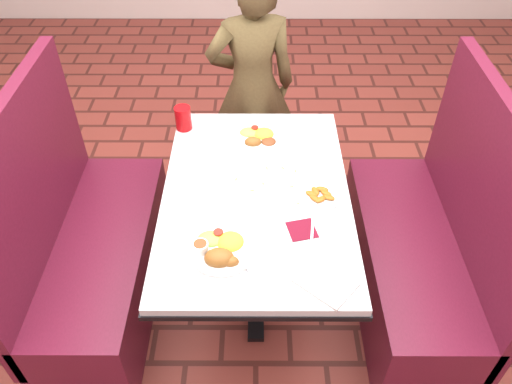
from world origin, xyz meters
TOP-DOWN VIEW (x-y plane):
  - dining_table at (0.00, 0.00)m, footprint 0.81×1.21m
  - booth_bench_left at (-0.80, 0.00)m, footprint 0.47×1.20m
  - booth_bench_right at (0.80, 0.00)m, footprint 0.47×1.20m
  - diner_person at (-0.03, 0.93)m, footprint 0.57×0.43m
  - near_dinner_plate at (-0.13, -0.34)m, footprint 0.26×0.26m
  - far_dinner_plate at (0.01, 0.38)m, footprint 0.24×0.24m
  - plantain_plate at (0.27, -0.04)m, footprint 0.17×0.17m
  - maroon_napkin at (0.18, -0.22)m, footprint 0.13×0.13m
  - spoon_utensil at (0.22, -0.22)m, footprint 0.02×0.12m
  - red_tumbler at (-0.36, 0.47)m, footprint 0.08×0.08m
  - paper_napkin at (0.25, -0.48)m, footprint 0.25×0.24m
  - knife_utensil at (-0.06, -0.36)m, footprint 0.09×0.16m
  - fork_utensil at (-0.12, -0.37)m, footprint 0.04×0.16m
  - lettuce_shreds at (0.04, 0.06)m, footprint 0.28×0.32m

SIDE VIEW (x-z plane):
  - booth_bench_left at x=-0.80m, z-range -0.26..0.92m
  - booth_bench_right at x=0.80m, z-range -0.26..0.92m
  - dining_table at x=0.00m, z-range 0.28..1.03m
  - diner_person at x=-0.03m, z-range 0.00..1.41m
  - lettuce_shreds at x=0.04m, z-range 0.75..0.75m
  - maroon_napkin at x=0.18m, z-range 0.75..0.75m
  - spoon_utensil at x=0.22m, z-range 0.75..0.76m
  - paper_napkin at x=0.25m, z-range 0.75..0.76m
  - knife_utensil at x=-0.06m, z-range 0.76..0.76m
  - plantain_plate at x=0.27m, z-range 0.75..0.77m
  - fork_utensil at x=-0.12m, z-range 0.76..0.76m
  - far_dinner_plate at x=0.01m, z-range 0.74..0.80m
  - near_dinner_plate at x=-0.13m, z-range 0.74..0.82m
  - red_tumbler at x=-0.36m, z-range 0.75..0.87m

